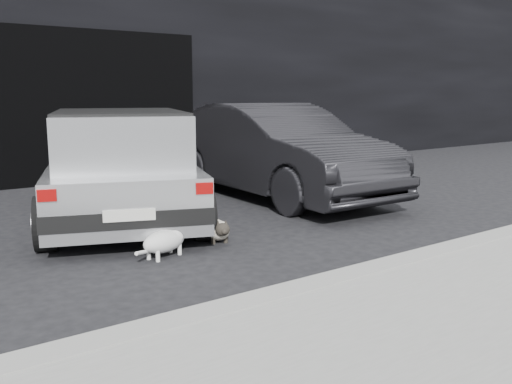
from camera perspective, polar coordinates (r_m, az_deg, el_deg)
ground at (r=6.44m, az=-11.44°, el=-4.12°), size 80.00×80.00×0.00m
building_facade at (r=12.26m, az=-19.87°, el=13.86°), size 34.00×4.00×5.00m
garage_opening at (r=10.33m, az=-16.19°, el=8.21°), size 4.00×0.10×2.60m
curb at (r=4.98m, az=12.60°, el=-7.64°), size 18.00×0.25×0.12m
silver_hatchback at (r=7.04m, az=-13.41°, el=3.02°), size 2.81×3.95×1.33m
second_car at (r=8.45m, az=2.02°, el=4.15°), size 1.66×4.26×1.38m
cat_siamese at (r=6.01m, az=-3.97°, el=-3.76°), size 0.41×0.77×0.27m
cat_white at (r=5.50m, az=-8.92°, el=-4.72°), size 0.69×0.37×0.34m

